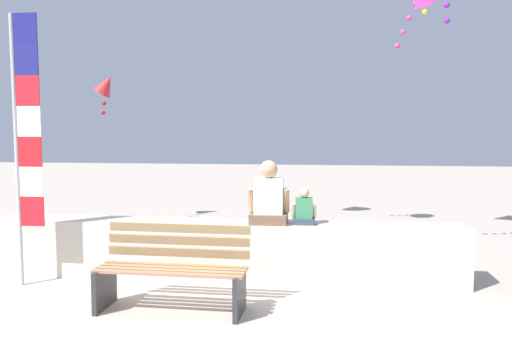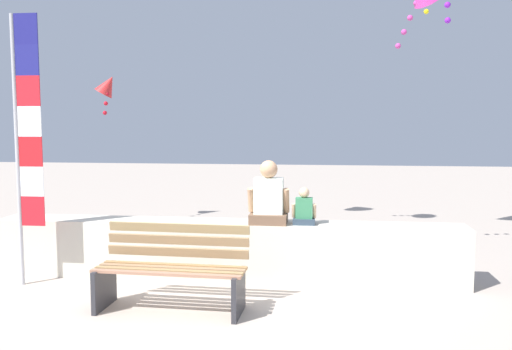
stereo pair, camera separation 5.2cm
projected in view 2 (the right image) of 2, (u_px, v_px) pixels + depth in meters
name	position (u px, v px, depth m)	size (l,w,h in m)	color
ground_plane	(211.00, 303.00, 5.83)	(40.00, 40.00, 0.00)	#B5A597
seawall_ledge	(226.00, 250.00, 6.76)	(5.96, 0.52, 0.73)	beige
park_bench	(172.00, 271.00, 5.63)	(1.61, 0.66, 0.88)	#A8755B
person_adult	(269.00, 199.00, 6.58)	(0.52, 0.38, 0.79)	brown
person_child	(304.00, 210.00, 6.54)	(0.30, 0.22, 0.46)	#2D3D4D
flag_banner	(25.00, 134.00, 6.33)	(0.34, 0.05, 3.26)	#B7B7BC
kite_red	(108.00, 86.00, 10.23)	(0.56, 0.56, 0.83)	red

